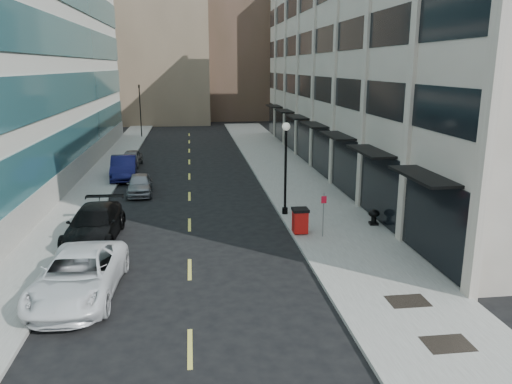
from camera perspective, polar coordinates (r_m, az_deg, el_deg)
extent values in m
cube|color=gray|center=(33.21, 5.42, 0.05)|extent=(5.00, 80.00, 0.15)
cube|color=gray|center=(33.10, -18.95, -0.72)|extent=(3.00, 80.00, 0.15)
cube|color=beige|center=(41.90, 16.71, 14.78)|extent=(14.00, 46.00, 18.00)
cube|color=black|center=(40.09, 6.80, 5.27)|extent=(0.18, 46.00, 3.60)
cube|color=black|center=(39.65, 7.01, 11.70)|extent=(0.12, 46.00, 1.80)
cube|color=black|center=(39.66, 7.17, 16.76)|extent=(0.12, 46.00, 1.80)
cube|color=beige|center=(18.24, 25.93, 15.49)|extent=(0.35, 0.60, 18.00)
cube|color=beige|center=(23.52, 17.76, 15.61)|extent=(0.35, 0.60, 18.00)
cube|color=beige|center=(29.09, 12.64, 15.53)|extent=(0.35, 0.60, 18.00)
cube|color=beige|center=(34.79, 9.19, 15.42)|extent=(0.35, 0.60, 18.00)
cube|color=beige|center=(40.59, 6.72, 15.30)|extent=(0.35, 0.60, 18.00)
cube|color=beige|center=(46.43, 4.87, 15.19)|extent=(0.35, 0.60, 18.00)
cube|color=beige|center=(52.31, 3.43, 15.10)|extent=(0.35, 0.60, 18.00)
cube|color=beige|center=(58.22, 2.29, 15.02)|extent=(0.35, 0.60, 18.00)
cube|color=black|center=(20.96, 18.52, 1.74)|extent=(1.30, 4.00, 0.12)
cube|color=black|center=(26.38, 12.91, 4.56)|extent=(1.30, 4.00, 0.12)
cube|color=black|center=(32.01, 9.22, 6.38)|extent=(1.30, 4.00, 0.12)
cube|color=black|center=(37.75, 6.63, 7.63)|extent=(1.30, 4.00, 0.12)
cube|color=black|center=(43.56, 4.72, 8.55)|extent=(1.30, 4.00, 0.12)
cube|color=black|center=(49.42, 3.25, 9.24)|extent=(1.30, 4.00, 0.12)
cube|color=black|center=(55.31, 2.09, 9.78)|extent=(1.30, 4.00, 0.12)
cube|color=gray|center=(39.92, -19.19, 2.93)|extent=(0.20, 46.00, 1.80)
cube|color=#306A71|center=(39.59, -19.45, 5.91)|extent=(0.14, 45.60, 2.40)
cube|color=#306A71|center=(39.29, -19.87, 10.96)|extent=(0.14, 45.60, 2.40)
cube|color=#306A71|center=(39.30, -20.31, 16.05)|extent=(0.14, 45.60, 2.40)
cube|color=#836E56|center=(79.71, -11.03, 18.16)|extent=(14.00, 18.00, 28.00)
cube|color=brown|center=(84.21, -2.25, 20.22)|extent=(12.00, 16.00, 34.00)
cube|color=#836E56|center=(90.56, -17.12, 15.40)|extent=(12.00, 14.00, 22.00)
cube|color=beige|center=(79.42, 5.69, 15.46)|extent=(10.00, 14.00, 20.00)
cube|color=black|center=(16.48, 21.06, -15.88)|extent=(1.40, 1.00, 0.01)
cube|color=black|center=(18.68, 16.96, -11.83)|extent=(1.40, 1.00, 0.01)
cube|color=#D8CC4C|center=(15.67, -7.56, -17.27)|extent=(0.15, 2.20, 0.01)
cube|color=#D8CC4C|center=(21.03, -7.59, -8.73)|extent=(0.15, 2.20, 0.01)
cube|color=#D8CC4C|center=(26.66, -7.61, -3.73)|extent=(0.15, 2.20, 0.01)
cube|color=#D8CC4C|center=(32.43, -7.62, -0.49)|extent=(0.15, 2.20, 0.01)
cube|color=#D8CC4C|center=(38.26, -7.63, 1.77)|extent=(0.15, 2.20, 0.01)
cube|color=#D8CC4C|center=(44.15, -7.64, 3.43)|extent=(0.15, 2.20, 0.01)
cube|color=#D8CC4C|center=(50.05, -7.64, 4.70)|extent=(0.15, 2.20, 0.01)
cube|color=#D8CC4C|center=(55.98, -7.65, 5.70)|extent=(0.15, 2.20, 0.01)
cube|color=#D8CC4C|center=(61.93, -7.65, 6.51)|extent=(0.15, 2.20, 0.01)
cylinder|color=black|center=(59.88, -13.07, 8.90)|extent=(0.12, 0.12, 6.00)
imported|color=black|center=(59.70, -13.24, 11.75)|extent=(0.66, 0.66, 1.98)
imported|color=white|center=(19.33, -19.61, -8.96)|extent=(3.02, 6.07, 1.65)
imported|color=black|center=(25.09, -17.97, -3.52)|extent=(2.50, 5.72, 1.64)
imported|color=gray|center=(33.42, -13.15, 0.88)|extent=(1.78, 4.02, 1.35)
imported|color=#111242|center=(38.31, -14.87, 2.72)|extent=(2.20, 5.25, 1.69)
imported|color=slate|center=(43.08, -14.07, 3.75)|extent=(1.74, 3.95, 1.32)
cube|color=red|center=(24.60, 5.06, -3.35)|extent=(0.69, 0.69, 1.11)
cube|color=black|center=(24.43, 5.09, -2.04)|extent=(0.78, 0.78, 0.13)
cylinder|color=black|center=(25.05, 4.36, -4.19)|extent=(0.07, 0.24, 0.24)
cylinder|color=black|center=(25.14, 5.35, -4.14)|extent=(0.07, 0.24, 0.24)
cylinder|color=black|center=(27.88, 3.32, -2.13)|extent=(0.31, 0.31, 0.35)
cylinder|color=black|center=(27.33, 3.39, 2.46)|extent=(0.14, 0.14, 4.52)
sphere|color=silver|center=(26.94, 3.47, 7.48)|extent=(0.43, 0.43, 0.43)
cone|color=black|center=(26.92, 3.48, 8.00)|extent=(0.12, 0.12, 0.18)
cylinder|color=slate|center=(24.11, 7.70, -2.62)|extent=(0.04, 0.04, 2.16)
cube|color=red|center=(23.89, 7.77, -0.88)|extent=(0.25, 0.03, 0.34)
cube|color=black|center=(26.69, 13.28, -3.51)|extent=(0.48, 0.48, 0.12)
cylinder|color=black|center=(26.62, 13.31, -3.00)|extent=(0.27, 0.27, 0.41)
ellipsoid|color=black|center=(26.54, 13.34, -2.40)|extent=(0.58, 0.58, 0.41)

